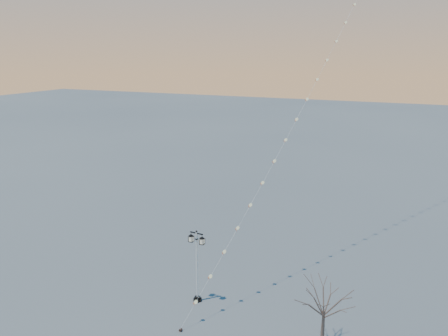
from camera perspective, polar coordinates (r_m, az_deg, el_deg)
The scene contains 4 objects.
ground at distance 34.10m, azimuth -3.86°, elevation -18.12°, with size 300.00×300.00×0.00m, color #5C5E5E.
street_lamp at distance 34.61m, azimuth -3.38°, elevation -11.64°, with size 1.44×0.63×5.68m.
bare_tree at distance 30.52m, azimuth 12.36°, elevation -15.87°, with size 2.69×2.69×4.47m.
kite_train at distance 42.90m, azimuth 13.92°, elevation 17.15°, with size 12.19×37.54×41.54m.
Camera 1 is at (13.60, -25.33, 18.34)m, focal length 36.82 mm.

